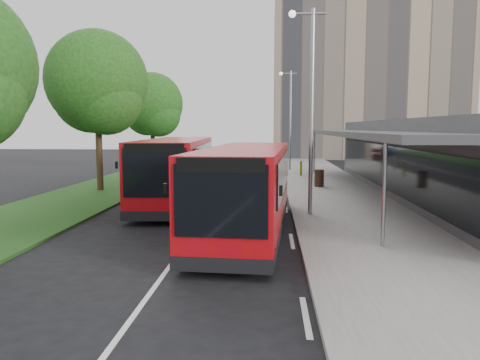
{
  "coord_description": "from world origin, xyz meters",
  "views": [
    {
      "loc": [
        2.6,
        -16.66,
        3.6
      ],
      "look_at": [
        1.38,
        2.0,
        1.5
      ],
      "focal_mm": 35.0,
      "sensor_mm": 36.0,
      "label": 1
    }
  ],
  "objects_px": {
    "lamp_post_near": "(310,99)",
    "litter_bin": "(319,178)",
    "tree_far": "(152,108)",
    "car_near": "(266,153)",
    "bus_main": "(247,189)",
    "bollard": "(301,168)",
    "car_far": "(244,151)",
    "tree_mid": "(97,88)",
    "bus_second": "(177,171)",
    "lamp_post_far": "(289,114)"
  },
  "relations": [
    {
      "from": "lamp_post_near",
      "to": "litter_bin",
      "type": "xyz_separation_m",
      "value": [
        1.35,
        8.9,
        -4.07
      ]
    },
    {
      "from": "tree_far",
      "to": "car_near",
      "type": "distance_m",
      "value": 19.86
    },
    {
      "from": "tree_far",
      "to": "bus_main",
      "type": "distance_m",
      "value": 23.96
    },
    {
      "from": "tree_far",
      "to": "bollard",
      "type": "relative_size",
      "value": 7.7
    },
    {
      "from": "bollard",
      "to": "car_far",
      "type": "distance_m",
      "value": 28.84
    },
    {
      "from": "lamp_post_near",
      "to": "bollard",
      "type": "height_order",
      "value": "lamp_post_near"
    },
    {
      "from": "tree_mid",
      "to": "lamp_post_near",
      "type": "height_order",
      "value": "tree_mid"
    },
    {
      "from": "litter_bin",
      "to": "bus_second",
      "type": "bearing_deg",
      "value": -141.71
    },
    {
      "from": "bus_main",
      "to": "bus_second",
      "type": "relative_size",
      "value": 0.96
    },
    {
      "from": "car_near",
      "to": "litter_bin",
      "type": "bearing_deg",
      "value": -105.5
    },
    {
      "from": "car_near",
      "to": "car_far",
      "type": "relative_size",
      "value": 1.19
    },
    {
      "from": "tree_far",
      "to": "lamp_post_near",
      "type": "distance_m",
      "value": 22.07
    },
    {
      "from": "tree_far",
      "to": "lamp_post_near",
      "type": "height_order",
      "value": "lamp_post_near"
    },
    {
      "from": "tree_mid",
      "to": "car_near",
      "type": "relative_size",
      "value": 2.28
    },
    {
      "from": "tree_mid",
      "to": "car_near",
      "type": "bearing_deg",
      "value": 72.61
    },
    {
      "from": "bus_second",
      "to": "bollard",
      "type": "xyz_separation_m",
      "value": [
        6.63,
        11.97,
        -0.9
      ]
    },
    {
      "from": "tree_mid",
      "to": "bus_second",
      "type": "xyz_separation_m",
      "value": [
        5.18,
        -3.92,
        -4.22
      ]
    },
    {
      "from": "bus_second",
      "to": "car_far",
      "type": "bearing_deg",
      "value": 85.53
    },
    {
      "from": "car_near",
      "to": "tree_mid",
      "type": "bearing_deg",
      "value": -129.97
    },
    {
      "from": "tree_mid",
      "to": "lamp_post_near",
      "type": "relative_size",
      "value": 1.12
    },
    {
      "from": "tree_mid",
      "to": "litter_bin",
      "type": "xyz_separation_m",
      "value": [
        12.48,
        1.85,
        -5.14
      ]
    },
    {
      "from": "lamp_post_near",
      "to": "car_far",
      "type": "xyz_separation_m",
      "value": [
        -5.02,
        43.38,
        -4.17
      ]
    },
    {
      "from": "bus_main",
      "to": "lamp_post_near",
      "type": "bearing_deg",
      "value": 55.4
    },
    {
      "from": "bollard",
      "to": "car_near",
      "type": "height_order",
      "value": "car_near"
    },
    {
      "from": "lamp_post_near",
      "to": "bus_second",
      "type": "distance_m",
      "value": 7.42
    },
    {
      "from": "bus_main",
      "to": "bus_second",
      "type": "xyz_separation_m",
      "value": [
        -3.63,
        6.06,
        0.06
      ]
    },
    {
      "from": "car_near",
      "to": "lamp_post_near",
      "type": "bearing_deg",
      "value": -109.37
    },
    {
      "from": "lamp_post_far",
      "to": "car_far",
      "type": "bearing_deg",
      "value": 102.11
    },
    {
      "from": "lamp_post_far",
      "to": "litter_bin",
      "type": "distance_m",
      "value": 11.9
    },
    {
      "from": "tree_far",
      "to": "litter_bin",
      "type": "height_order",
      "value": "tree_far"
    },
    {
      "from": "lamp_post_near",
      "to": "litter_bin",
      "type": "height_order",
      "value": "lamp_post_near"
    },
    {
      "from": "bus_second",
      "to": "litter_bin",
      "type": "xyz_separation_m",
      "value": [
        7.3,
        5.76,
        -0.92
      ]
    },
    {
      "from": "lamp_post_near",
      "to": "bollard",
      "type": "relative_size",
      "value": 7.67
    },
    {
      "from": "lamp_post_near",
      "to": "litter_bin",
      "type": "relative_size",
      "value": 8.02
    },
    {
      "from": "lamp_post_far",
      "to": "litter_bin",
      "type": "height_order",
      "value": "lamp_post_far"
    },
    {
      "from": "lamp_post_near",
      "to": "car_near",
      "type": "height_order",
      "value": "lamp_post_near"
    },
    {
      "from": "bollard",
      "to": "litter_bin",
      "type": "bearing_deg",
      "value": -83.83
    },
    {
      "from": "car_near",
      "to": "lamp_post_far",
      "type": "bearing_deg",
      "value": -105.41
    },
    {
      "from": "tree_far",
      "to": "car_far",
      "type": "bearing_deg",
      "value": 75.9
    },
    {
      "from": "tree_far",
      "to": "bus_second",
      "type": "xyz_separation_m",
      "value": [
        5.18,
        -15.92,
        -3.61
      ]
    },
    {
      "from": "tree_mid",
      "to": "car_far",
      "type": "xyz_separation_m",
      "value": [
        6.11,
        36.32,
        -5.24
      ]
    },
    {
      "from": "tree_far",
      "to": "lamp_post_near",
      "type": "bearing_deg",
      "value": -59.71
    },
    {
      "from": "tree_far",
      "to": "lamp_post_far",
      "type": "bearing_deg",
      "value": 4.87
    },
    {
      "from": "car_far",
      "to": "bollard",
      "type": "bearing_deg",
      "value": -60.03
    },
    {
      "from": "tree_mid",
      "to": "litter_bin",
      "type": "bearing_deg",
      "value": 8.42
    },
    {
      "from": "bus_second",
      "to": "car_near",
      "type": "distance_m",
      "value": 33.23
    },
    {
      "from": "tree_mid",
      "to": "bollard",
      "type": "bearing_deg",
      "value": 34.3
    },
    {
      "from": "lamp_post_near",
      "to": "bollard",
      "type": "distance_m",
      "value": 15.66
    },
    {
      "from": "bus_second",
      "to": "car_near",
      "type": "xyz_separation_m",
      "value": [
        3.92,
        32.98,
        -0.9
      ]
    },
    {
      "from": "litter_bin",
      "to": "lamp_post_far",
      "type": "bearing_deg",
      "value": 96.95
    }
  ]
}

